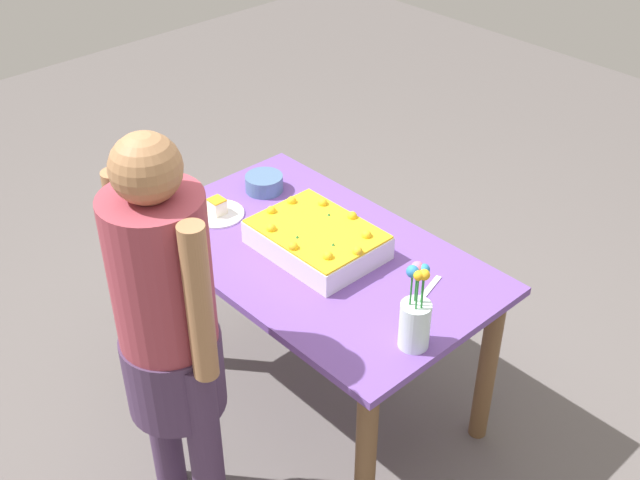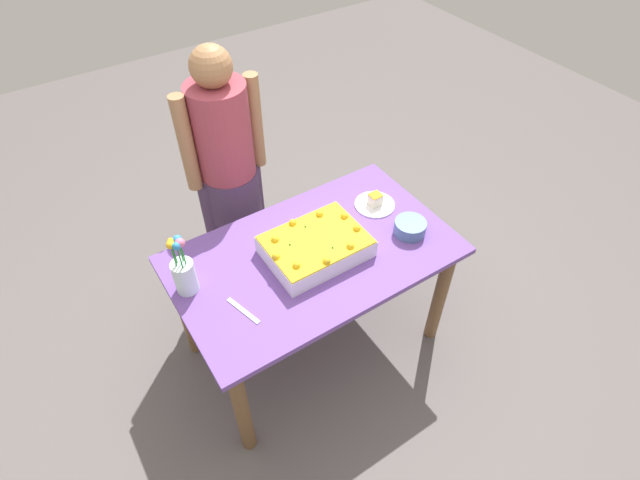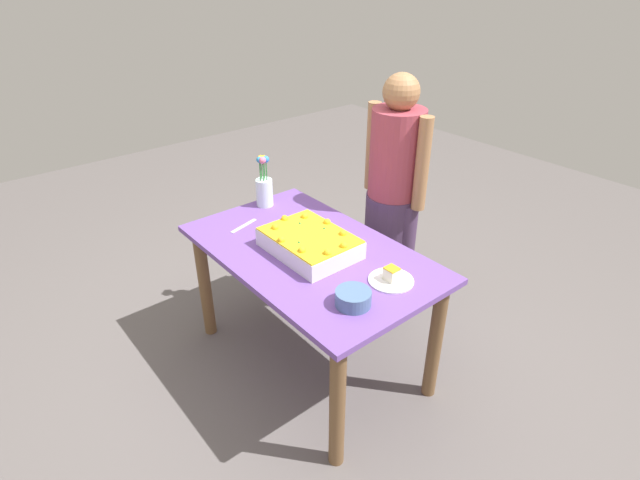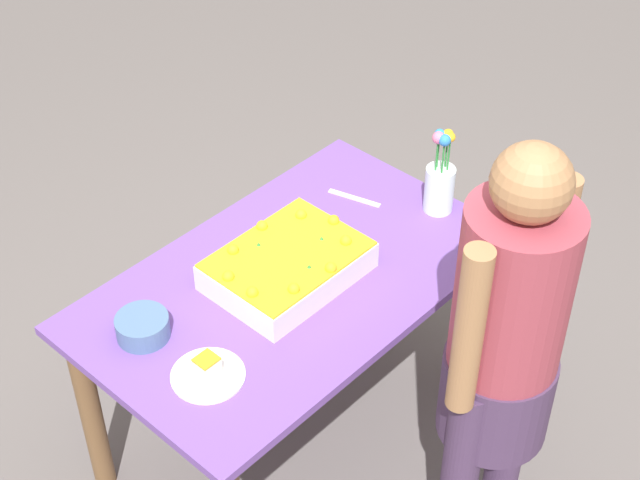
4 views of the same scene
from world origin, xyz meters
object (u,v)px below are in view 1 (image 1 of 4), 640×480
Objects in this scene: person_standing at (168,324)px; flower_vase at (415,318)px; serving_plate_with_slice at (218,211)px; fruit_bowl at (264,183)px; sheet_cake at (317,239)px; cake_knife at (427,291)px.

flower_vase is at bearing -39.59° from person_standing.
fruit_bowl is at bearing 94.26° from serving_plate_with_slice.
serving_plate_with_slice is 0.25m from fruit_bowl.
sheet_cake is 1.49× the size of flower_vase.
serving_plate_with_slice is at bearing 42.88° from person_standing.
sheet_cake is at bearing 8.30° from person_standing.
flower_vase is at bearing -13.86° from fruit_bowl.
person_standing is at bearing -37.87° from cake_knife.
fruit_bowl is 0.10× the size of person_standing.
person_standing reaches higher than sheet_cake.
sheet_cake is at bearing -91.30° from cake_knife.
person_standing is at bearing -129.59° from flower_vase.
sheet_cake reaches higher than fruit_bowl.
fruit_bowl is (-0.46, 0.13, -0.02)m from sheet_cake.
cake_knife is at bearing -1.14° from fruit_bowl.
cake_knife is at bearing 14.98° from serving_plate_with_slice.
cake_knife is at bearing 14.43° from sheet_cake.
person_standing reaches higher than cake_knife.
fruit_bowl is at bearing 33.87° from person_standing.
flower_vase is 1.99× the size of fruit_bowl.
sheet_cake is 0.31× the size of person_standing.
serving_plate_with_slice reaches higher than cake_knife.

